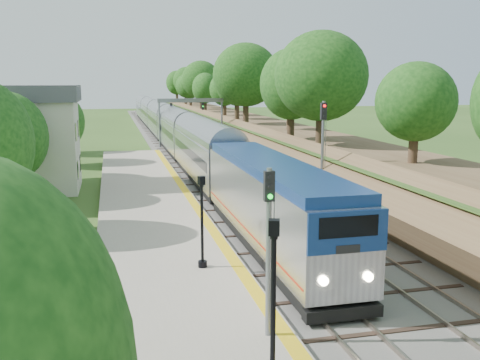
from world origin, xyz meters
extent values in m
cube|color=#4C4944|center=(2.00, 60.00, 0.06)|extent=(9.50, 170.00, 0.12)
cube|color=gray|center=(-0.72, 60.00, 0.20)|extent=(0.08, 170.00, 0.16)
cube|color=gray|center=(0.72, 60.00, 0.20)|extent=(0.08, 170.00, 0.16)
cube|color=gray|center=(3.28, 60.00, 0.20)|extent=(0.08, 170.00, 0.16)
cube|color=gray|center=(4.72, 60.00, 0.20)|extent=(0.08, 170.00, 0.16)
cube|color=gray|center=(-5.20, 16.00, 0.19)|extent=(6.40, 68.00, 0.38)
cube|color=gold|center=(-2.35, 16.00, 0.39)|extent=(0.55, 68.00, 0.01)
cube|color=brown|center=(11.50, 60.00, 1.50)|extent=(9.00, 170.00, 3.00)
cube|color=brown|center=(7.60, 60.00, 1.30)|extent=(4.47, 170.00, 4.54)
cylinder|color=#332316|center=(10.00, 10.00, 4.31)|extent=(0.60, 0.60, 2.62)
sphere|color=#113A0F|center=(10.00, 10.00, 7.88)|extent=(5.70, 5.70, 5.70)
cylinder|color=#332316|center=(10.00, 60.00, 4.31)|extent=(0.60, 0.60, 2.62)
sphere|color=#113A0F|center=(10.00, 60.00, 7.88)|extent=(5.70, 5.70, 5.70)
cylinder|color=#332316|center=(10.00, 110.00, 4.31)|extent=(0.60, 0.60, 2.62)
sphere|color=#113A0F|center=(10.00, 110.00, 7.88)|extent=(5.70, 5.70, 5.70)
cube|color=beige|center=(-14.00, 30.00, 3.40)|extent=(8.00, 6.00, 6.80)
cube|color=#4A4C51|center=(-14.00, 30.00, 7.40)|extent=(8.60, 6.60, 1.20)
cube|color=black|center=(-9.99, 28.20, 1.80)|extent=(0.05, 1.10, 1.30)
cube|color=black|center=(-9.99, 31.80, 1.80)|extent=(0.05, 1.10, 1.30)
cube|color=black|center=(-9.99, 28.20, 4.60)|extent=(0.05, 1.10, 1.30)
cube|color=black|center=(-9.99, 31.80, 4.60)|extent=(0.05, 1.10, 1.30)
cylinder|color=slate|center=(-1.50, 55.00, 3.10)|extent=(0.24, 0.24, 6.20)
cylinder|color=slate|center=(6.50, 55.00, 3.10)|extent=(0.24, 0.24, 6.20)
cube|color=slate|center=(2.50, 55.00, 5.95)|extent=(8.40, 0.25, 0.50)
cube|color=black|center=(0.00, 54.85, 5.20)|extent=(0.30, 0.20, 0.90)
cube|color=black|center=(4.00, 54.85, 5.20)|extent=(0.30, 0.20, 0.90)
cylinder|color=#332316|center=(-12.00, 26.00, 1.22)|extent=(0.60, 0.60, 2.45)
sphere|color=#113A0F|center=(-12.00, 26.00, 4.55)|extent=(5.32, 5.32, 5.32)
cylinder|color=#332316|center=(-12.00, 42.00, 1.22)|extent=(0.60, 0.60, 2.45)
sphere|color=#113A0F|center=(-12.00, 42.00, 4.55)|extent=(5.32, 5.32, 5.32)
cube|color=black|center=(0.00, 11.46, 0.57)|extent=(2.63, 16.46, 0.57)
cube|color=#B7BAC1|center=(0.00, 11.46, 2.47)|extent=(2.86, 17.15, 3.24)
cube|color=navy|center=(0.00, 11.46, 4.30)|extent=(2.74, 16.46, 0.42)
cube|color=navy|center=(0.00, 2.86, 3.38)|extent=(2.83, 0.10, 1.43)
cube|color=black|center=(0.00, 2.82, 3.57)|extent=(2.10, 0.06, 0.71)
cube|color=#A72610|center=(0.00, 11.46, 1.38)|extent=(2.88, 16.81, 0.10)
cube|color=#B7BAC1|center=(0.00, 30.16, 2.14)|extent=(2.86, 19.06, 3.72)
cube|color=#B7BAC1|center=(0.00, 49.82, 2.14)|extent=(2.86, 19.06, 3.72)
cube|color=#B7BAC1|center=(0.00, 69.48, 2.14)|extent=(2.86, 19.06, 3.72)
cube|color=#B7BAC1|center=(0.00, 89.13, 2.14)|extent=(2.86, 19.06, 3.72)
cube|color=#B7BAC1|center=(0.00, 108.79, 2.14)|extent=(2.86, 19.06, 3.72)
cylinder|color=black|center=(-3.54, -0.35, 2.48)|extent=(0.14, 0.14, 3.90)
cube|color=black|center=(-3.54, -0.35, 4.63)|extent=(0.35, 0.35, 0.40)
cube|color=silver|center=(-3.54, -0.35, 4.63)|extent=(0.25, 0.25, 0.30)
cylinder|color=black|center=(-3.85, 8.95, 0.51)|extent=(0.39, 0.39, 0.27)
cylinder|color=black|center=(-3.85, 8.95, 2.25)|extent=(0.12, 0.12, 3.48)
cube|color=black|center=(-3.85, 8.95, 4.17)|extent=(0.31, 0.31, 0.36)
cube|color=silver|center=(-3.85, 8.95, 4.17)|extent=(0.22, 0.22, 0.27)
cylinder|color=slate|center=(-2.90, 2.26, 3.05)|extent=(0.17, 0.17, 5.33)
cube|color=black|center=(-2.90, 2.26, 5.16)|extent=(0.31, 0.20, 0.92)
cylinder|color=#0CE526|center=(-2.90, 2.14, 5.16)|extent=(0.15, 0.06, 0.15)
cylinder|color=slate|center=(6.20, 20.28, 3.57)|extent=(0.20, 0.20, 6.89)
cube|color=black|center=(6.20, 20.28, 6.34)|extent=(0.38, 0.24, 1.11)
cylinder|color=#FF0C0C|center=(6.20, 20.14, 6.34)|extent=(0.18, 0.07, 0.18)
camera|label=1|loc=(-7.42, -12.78, 8.23)|focal=40.00mm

